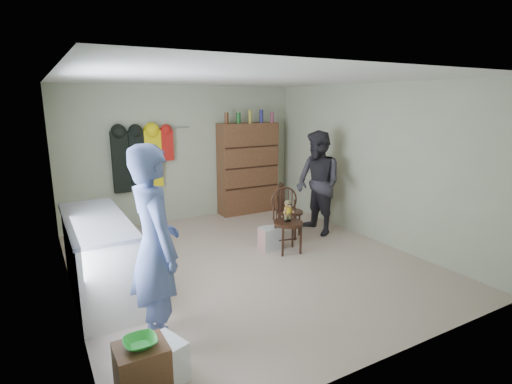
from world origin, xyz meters
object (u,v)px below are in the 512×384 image
counter (99,257)px  dresser (248,168)px  chair_far (287,208)px  chair_front (287,216)px

counter → dresser: bearing=35.7°
counter → dresser: 3.96m
chair_far → chair_front: bearing=-163.6°
chair_front → dresser: size_ratio=0.47×
counter → chair_far: 3.11m
chair_front → counter: bearing=-166.7°
counter → dresser: dresser is taller
counter → chair_front: size_ratio=1.92×
chair_far → dresser: size_ratio=0.45×
dresser → counter: bearing=-144.3°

